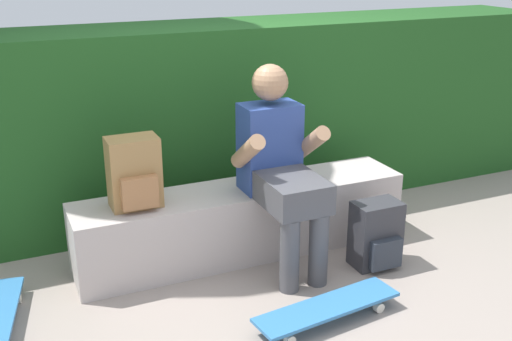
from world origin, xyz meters
name	(u,v)px	position (x,y,z in m)	size (l,w,h in m)	color
ground_plane	(271,282)	(0.00, 0.00, 0.00)	(24.00, 24.00, 0.00)	gray
bench_main	(243,221)	(0.00, 0.41, 0.22)	(2.06, 0.40, 0.43)	#BBAFAA
person_skater	(280,164)	(0.15, 0.20, 0.63)	(0.49, 0.62, 1.18)	#2D4793
skateboard_near_person	(327,308)	(0.10, -0.46, 0.07)	(0.82, 0.29, 0.09)	teal
backpack_on_bench	(134,174)	(-0.65, 0.40, 0.62)	(0.28, 0.23, 0.40)	#A37A47
backpack_on_ground	(376,235)	(0.66, -0.06, 0.19)	(0.28, 0.23, 0.40)	#333338
hedge_row	(213,118)	(0.11, 1.22, 0.66)	(5.36, 0.71, 1.31)	#1E4E1D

